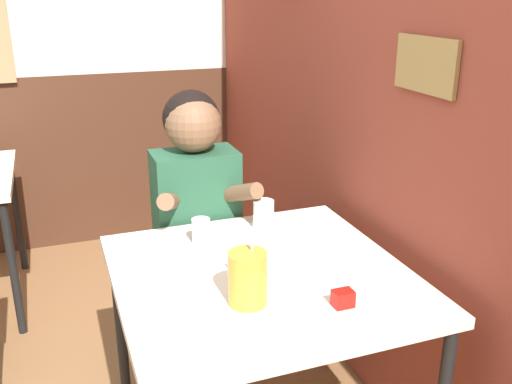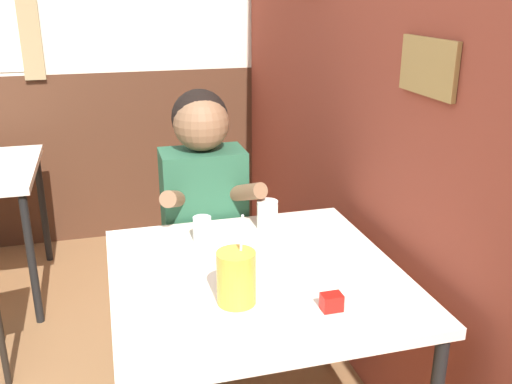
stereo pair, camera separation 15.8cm
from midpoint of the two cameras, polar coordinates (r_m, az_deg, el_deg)
name	(u,v)px [view 1 (the left image)]	position (r m, az deg, el deg)	size (l,w,h in m)	color
brick_wall_right	(312,45)	(2.68, 3.92, 14.40)	(0.08, 4.48, 2.70)	brown
back_wall	(18,32)	(3.72, -23.90, 14.43)	(5.47, 0.09, 2.70)	beige
main_table	(261,289)	(1.90, -1.88, -9.69)	(0.93, 0.93, 0.73)	beige
person_seated	(197,225)	(2.40, -7.82, -3.29)	(0.42, 0.42, 1.22)	#235138
cocktail_pitcher	(248,278)	(1.66, -3.59, -8.65)	(0.11, 0.11, 0.28)	gold
glass_near_pitcher	(201,231)	(2.07, -7.71, -3.95)	(0.07, 0.07, 0.09)	silver
glass_center	(264,214)	(2.18, -1.31, -2.26)	(0.08, 0.08, 0.11)	silver
condiment_ketchup	(343,298)	(1.68, 6.01, -10.60)	(0.06, 0.04, 0.05)	#B7140F
condiment_mustard	(250,276)	(1.80, -3.10, -8.40)	(0.06, 0.04, 0.05)	yellow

